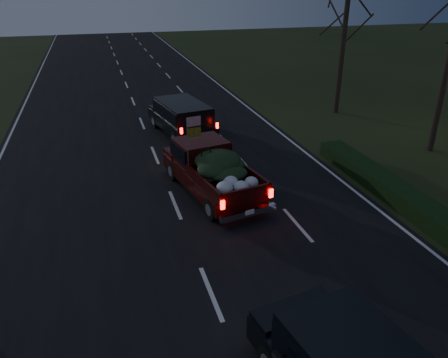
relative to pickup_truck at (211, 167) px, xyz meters
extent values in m
plane|color=black|center=(-1.52, -5.67, -1.01)|extent=(120.00, 120.00, 0.00)
cube|color=black|center=(-1.52, -5.67, -1.00)|extent=(14.00, 120.00, 0.02)
cube|color=black|center=(6.28, -2.67, -0.71)|extent=(1.00, 10.00, 0.60)
cylinder|color=black|center=(9.98, 8.33, 2.49)|extent=(0.28, 0.28, 7.00)
cube|color=#370907|center=(-0.01, 0.02, -0.42)|extent=(2.87, 5.24, 0.55)
cube|color=#370907|center=(-0.17, 0.90, 0.33)|extent=(2.10, 1.90, 0.89)
cube|color=black|center=(-0.17, 0.90, 0.43)|extent=(2.18, 1.82, 0.55)
cube|color=#370907|center=(0.23, -1.25, -0.12)|extent=(2.32, 3.07, 0.06)
ellipsoid|color=black|center=(0.19, -0.75, 0.33)|extent=(1.89, 2.05, 0.60)
cylinder|color=gray|center=(-0.88, -0.14, 1.02)|extent=(0.03, 0.03, 1.98)
cube|color=red|center=(-0.62, -0.09, 1.85)|extent=(0.51, 0.11, 0.34)
cube|color=gold|center=(-0.62, -0.09, 1.45)|extent=(0.51, 0.11, 0.34)
cube|color=black|center=(0.26, 7.01, -0.39)|extent=(2.82, 5.12, 0.61)
cube|color=black|center=(0.30, 6.76, 0.30)|extent=(2.48, 3.81, 0.81)
cube|color=black|center=(0.30, 6.76, 0.38)|extent=(2.56, 3.72, 0.48)
cube|color=black|center=(-1.18, -9.07, 0.15)|extent=(0.13, 0.23, 0.16)
camera|label=1|loc=(-3.72, -14.34, 6.37)|focal=35.00mm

